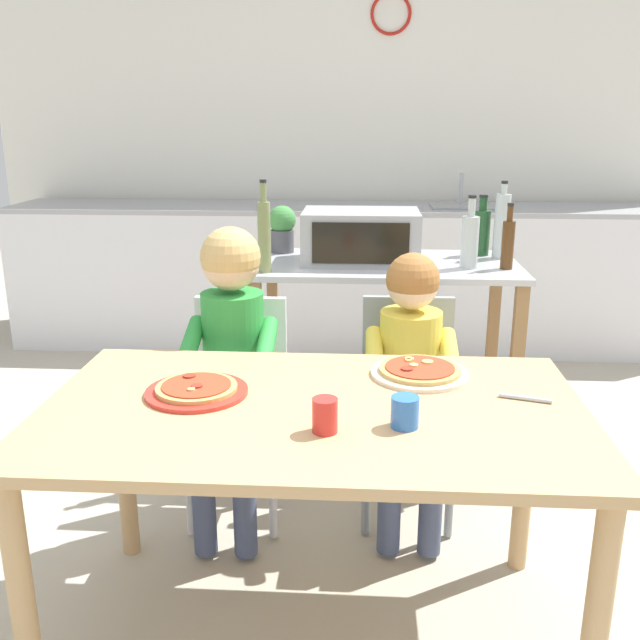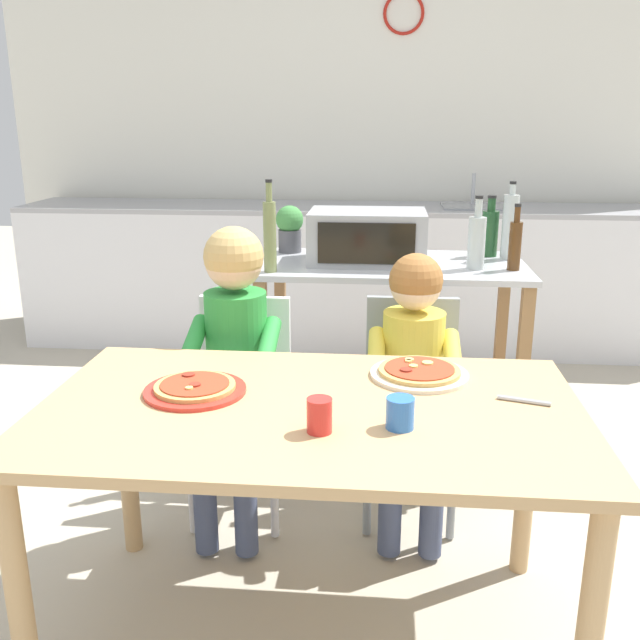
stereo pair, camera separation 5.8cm
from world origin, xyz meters
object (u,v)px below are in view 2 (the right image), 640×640
(child_in_green_shirt, at_px, (233,341))
(serving_spoon, at_px, (524,401))
(bottle_brown_beer, at_px, (477,241))
(bottle_slim_sauce, at_px, (515,244))
(toaster_oven, at_px, (367,237))
(pizza_plate_red_rimmed, at_px, (195,388))
(dining_table, at_px, (310,437))
(bottle_clear_vinegar, at_px, (490,231))
(drinking_cup_red, at_px, (319,415))
(child_in_yellow_shirt, at_px, (414,361))
(dining_chair_left, at_px, (242,391))
(pizza_plate_cream, at_px, (419,372))
(kitchen_island_cart, at_px, (390,324))
(potted_herb_plant, at_px, (290,227))
(bottle_dark_olive_oil, at_px, (510,226))
(dining_chair_right, at_px, (411,392))
(drinking_cup_blue, at_px, (400,413))
(bottle_tall_green_wine, at_px, (270,234))

(child_in_green_shirt, xyz_separation_m, serving_spoon, (0.90, -0.50, 0.02))
(bottle_brown_beer, distance_m, bottle_slim_sauce, 0.16)
(toaster_oven, relative_size, pizza_plate_red_rimmed, 1.75)
(bottle_slim_sauce, relative_size, dining_table, 0.19)
(bottle_clear_vinegar, relative_size, drinking_cup_red, 3.14)
(child_in_green_shirt, distance_m, child_in_yellow_shirt, 0.63)
(bottle_clear_vinegar, relative_size, child_in_yellow_shirt, 0.27)
(bottle_clear_vinegar, relative_size, bottle_slim_sauce, 1.00)
(dining_chair_left, xyz_separation_m, pizza_plate_cream, (0.63, -0.44, 0.26))
(pizza_plate_red_rimmed, distance_m, serving_spoon, 0.90)
(kitchen_island_cart, bearing_deg, child_in_yellow_shirt, -83.59)
(dining_table, xyz_separation_m, dining_chair_left, (-0.33, 0.68, -0.15))
(potted_herb_plant, bearing_deg, child_in_green_shirt, -94.89)
(bottle_slim_sauce, relative_size, drinking_cup_red, 3.14)
(child_in_green_shirt, height_order, drinking_cup_red, child_in_green_shirt)
(drinking_cup_red, xyz_separation_m, serving_spoon, (0.53, 0.23, -0.04))
(bottle_dark_olive_oil, height_order, dining_chair_left, bottle_dark_olive_oil)
(bottle_brown_beer, bearing_deg, child_in_green_shirt, -145.55)
(bottle_brown_beer, distance_m, dining_chair_right, 0.72)
(dining_chair_left, bearing_deg, dining_table, -64.26)
(child_in_green_shirt, height_order, serving_spoon, child_in_green_shirt)
(dining_table, xyz_separation_m, child_in_green_shirt, (-0.33, 0.57, 0.08))
(dining_chair_left, bearing_deg, pizza_plate_cream, -34.80)
(potted_herb_plant, height_order, drinking_cup_blue, potted_herb_plant)
(bottle_slim_sauce, bearing_deg, dining_chair_right, -133.20)
(pizza_plate_red_rimmed, xyz_separation_m, drinking_cup_blue, (0.57, -0.18, 0.03))
(child_in_green_shirt, bearing_deg, drinking_cup_blue, -50.48)
(bottle_slim_sauce, relative_size, drinking_cup_blue, 3.43)
(kitchen_island_cart, height_order, child_in_yellow_shirt, child_in_yellow_shirt)
(dining_chair_left, bearing_deg, bottle_slim_sauce, 25.26)
(bottle_dark_olive_oil, xyz_separation_m, child_in_green_shirt, (-1.06, -0.84, -0.29))
(toaster_oven, relative_size, dining_table, 0.34)
(potted_herb_plant, bearing_deg, dining_chair_left, -95.58)
(bottle_clear_vinegar, relative_size, bottle_dark_olive_oil, 0.80)
(child_in_green_shirt, bearing_deg, serving_spoon, -28.86)
(bottle_dark_olive_oil, height_order, potted_herb_plant, bottle_dark_olive_oil)
(kitchen_island_cart, xyz_separation_m, child_in_green_shirt, (-0.55, -0.71, 0.14))
(toaster_oven, height_order, bottle_slim_sauce, bottle_slim_sauce)
(drinking_cup_red, bearing_deg, pizza_plate_red_rimmed, 149.32)
(potted_herb_plant, xyz_separation_m, child_in_yellow_shirt, (0.55, -0.88, -0.32))
(kitchen_island_cart, bearing_deg, dining_chair_left, -132.69)
(dining_chair_left, xyz_separation_m, drinking_cup_red, (0.37, -0.84, 0.29))
(bottle_dark_olive_oil, bearing_deg, child_in_yellow_shirt, -118.54)
(bottle_tall_green_wine, xyz_separation_m, dining_chair_left, (-0.06, -0.37, -0.53))
(child_in_green_shirt, height_order, pizza_plate_red_rimmed, child_in_green_shirt)
(toaster_oven, distance_m, drinking_cup_blue, 1.42)
(bottle_clear_vinegar, height_order, serving_spoon, bottle_clear_vinegar)
(bottle_clear_vinegar, height_order, drinking_cup_blue, bottle_clear_vinegar)
(bottle_brown_beer, bearing_deg, bottle_dark_olive_oil, 52.85)
(pizza_plate_red_rimmed, bearing_deg, pizza_plate_cream, 16.19)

